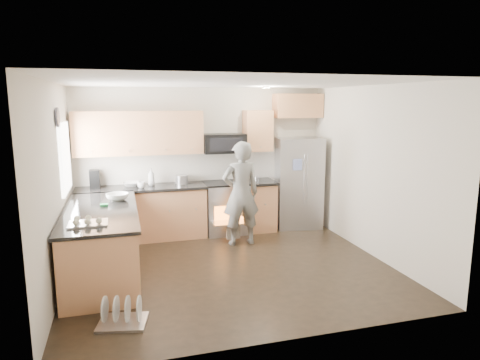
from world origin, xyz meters
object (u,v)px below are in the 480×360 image
object	(u,v)px
dish_rack	(122,316)
stove_range	(226,196)
person	(241,194)
refrigerator	(298,183)

from	to	relation	value
dish_rack	stove_range	bearing A→B (deg)	57.28
stove_range	dish_rack	bearing A→B (deg)	-122.72
stove_range	person	world-z (taller)	stove_range
stove_range	person	size ratio (longest dim) A/B	1.04
person	refrigerator	bearing A→B (deg)	-153.62
refrigerator	dish_rack	bearing A→B (deg)	-128.85
stove_range	refrigerator	bearing A→B (deg)	0.30
stove_range	dish_rack	size ratio (longest dim) A/B	3.10
stove_range	dish_rack	world-z (taller)	stove_range
refrigerator	dish_rack	world-z (taller)	refrigerator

